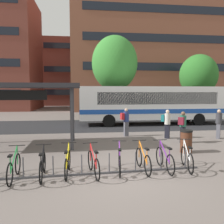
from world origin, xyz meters
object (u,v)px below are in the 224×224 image
at_px(parked_bicycle_white_9, 187,159).
at_px(transit_shelter, 10,88).
at_px(commuter_red_pack_2, 126,120).
at_px(street_tree_0, 115,63).
at_px(parked_bicycle_yellow_4, 68,164).
at_px(parked_bicycle_purple_6, 119,161).
at_px(commuter_maroon_pack_3, 183,125).
at_px(city_bus, 150,103).
at_px(parked_bicycle_orange_7, 143,160).
at_px(trash_bin, 186,141).
at_px(street_tree_1, 198,75).
at_px(parked_bicycle_purple_8, 165,159).
at_px(commuter_teal_pack_1, 167,122).
at_px(commuter_teal_pack_0, 219,122).
at_px(parked_bicycle_red_5, 93,164).
at_px(parked_bicycle_green_2, 14,168).
at_px(parked_bicycle_black_3, 43,166).

height_order(parked_bicycle_white_9, transit_shelter, transit_shelter).
bearing_deg(commuter_red_pack_2, street_tree_0, 73.75).
bearing_deg(parked_bicycle_yellow_4, parked_bicycle_purple_6, -85.47).
bearing_deg(commuter_maroon_pack_3, city_bus, 42.12).
distance_m(parked_bicycle_orange_7, trash_bin, 3.36).
relative_size(city_bus, street_tree_1, 1.67).
xyz_separation_m(parked_bicycle_purple_8, commuter_teal_pack_1, (2.03, 5.35, 0.60)).
distance_m(parked_bicycle_orange_7, parked_bicycle_purple_8, 0.77).
xyz_separation_m(city_bus, commuter_teal_pack_0, (2.34, -6.33, -0.78)).
height_order(parked_bicycle_red_5, commuter_teal_pack_0, commuter_teal_pack_0).
xyz_separation_m(parked_bicycle_purple_6, trash_bin, (3.39, 2.16, 0.13)).
bearing_deg(commuter_maroon_pack_3, street_tree_0, 55.56).
bearing_deg(street_tree_0, parked_bicycle_purple_8, -90.71).
distance_m(commuter_teal_pack_1, street_tree_0, 11.23).
xyz_separation_m(parked_bicycle_orange_7, trash_bin, (2.56, 2.17, 0.13)).
bearing_deg(parked_bicycle_green_2, parked_bicycle_black_3, -89.87).
bearing_deg(parked_bicycle_purple_6, parked_bicycle_purple_8, -83.39).
bearing_deg(commuter_red_pack_2, commuter_teal_pack_1, -34.72).
height_order(parked_bicycle_purple_8, commuter_red_pack_2, commuter_red_pack_2).
xyz_separation_m(parked_bicycle_yellow_4, transit_shelter, (-3.07, 4.25, 2.58)).
bearing_deg(commuter_teal_pack_1, commuter_teal_pack_0, 28.42).
distance_m(parked_bicycle_black_3, commuter_maroon_pack_3, 7.87).
xyz_separation_m(parked_bicycle_black_3, transit_shelter, (-2.30, 4.42, 2.58)).
xyz_separation_m(trash_bin, street_tree_1, (8.85, 16.20, 4.24)).
distance_m(commuter_teal_pack_1, street_tree_1, 16.06).
bearing_deg(parked_bicycle_orange_7, parked_bicycle_yellow_4, 89.08).
relative_size(trash_bin, street_tree_0, 0.12).
height_order(parked_bicycle_yellow_4, transit_shelter, transit_shelter).
relative_size(parked_bicycle_yellow_4, commuter_red_pack_2, 0.98).
xyz_separation_m(city_bus, parked_bicycle_green_2, (-7.70, -11.59, -1.39)).
distance_m(parked_bicycle_purple_8, commuter_teal_pack_1, 5.75).
xyz_separation_m(transit_shelter, commuter_teal_pack_1, (8.45, 1.18, -1.98)).
xyz_separation_m(parked_bicycle_white_9, street_tree_1, (9.81, 18.35, 4.37)).
relative_size(parked_bicycle_black_3, parked_bicycle_purple_8, 1.00).
relative_size(commuter_red_pack_2, street_tree_1, 0.24).
bearing_deg(parked_bicycle_black_3, street_tree_0, -20.00).
distance_m(parked_bicycle_yellow_4, commuter_teal_pack_0, 9.82).
relative_size(parked_bicycle_purple_8, transit_shelter, 0.25).
bearing_deg(trash_bin, parked_bicycle_green_2, -159.83).
height_order(city_bus, trash_bin, city_bus).
bearing_deg(parked_bicycle_green_2, commuter_teal_pack_0, -65.97).
bearing_deg(city_bus, street_tree_1, -138.24).
bearing_deg(commuter_teal_pack_0, street_tree_1, -163.89).
bearing_deg(parked_bicycle_orange_7, parked_bicycle_white_9, -92.39).
relative_size(parked_bicycle_green_2, transit_shelter, 0.25).
bearing_deg(street_tree_0, parked_bicycle_orange_7, -93.59).
distance_m(transit_shelter, commuter_teal_pack_1, 8.76).
bearing_deg(transit_shelter, trash_bin, -15.20).
distance_m(parked_bicycle_black_3, commuter_teal_pack_1, 8.34).
relative_size(parked_bicycle_red_5, parked_bicycle_purple_6, 0.99).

